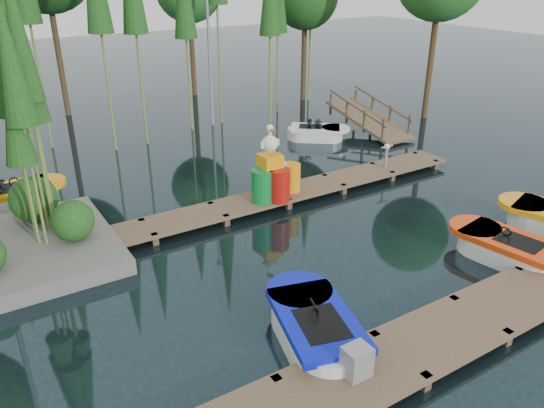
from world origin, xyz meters
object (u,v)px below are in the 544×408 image
yellow_barrel (291,177)px  boat_yellow_far (13,197)px  utility_cabinet (357,361)px  drum_cluster (272,177)px  boat_red (506,249)px  boat_blue (315,329)px

yellow_barrel → boat_yellow_far: bearing=151.4°
boat_yellow_far → utility_cabinet: boat_yellow_far is taller
drum_cluster → utility_cabinet: bearing=-111.1°
boat_red → yellow_barrel: 6.15m
boat_blue → boat_red: bearing=15.5°
utility_cabinet → boat_blue: bearing=83.6°
boat_blue → boat_red: 5.68m
boat_red → boat_blue: bearing=170.5°
boat_yellow_far → yellow_barrel: boat_yellow_far is taller
boat_blue → boat_red: boat_blue is taller
utility_cabinet → yellow_barrel: bearing=64.1°
boat_blue → boat_yellow_far: size_ratio=1.09×
boat_blue → utility_cabinet: 1.37m
boat_blue → boat_yellow_far: (-3.86, 9.56, 0.02)m
boat_blue → utility_cabinet: size_ratio=5.84×
utility_cabinet → boat_yellow_far: bearing=108.8°
boat_blue → drum_cluster: (2.49, 5.51, 0.66)m
boat_red → yellow_barrel: bearing=103.4°
boat_red → boat_yellow_far: (-9.54, 9.53, 0.03)m
boat_blue → drum_cluster: drum_cluster is taller
drum_cluster → boat_blue: bearing=-114.3°
boat_blue → drum_cluster: 6.08m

